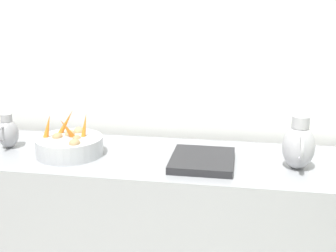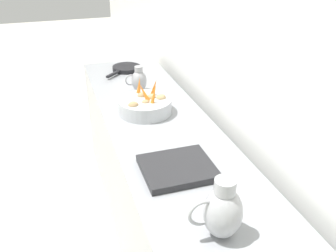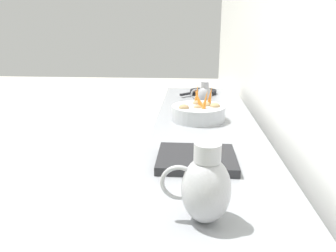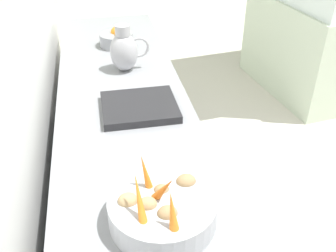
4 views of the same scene
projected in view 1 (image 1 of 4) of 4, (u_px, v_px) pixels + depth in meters
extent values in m
cube|color=white|center=(269.00, 30.00, 2.38)|extent=(0.10, 9.40, 3.00)
cube|color=gray|center=(165.00, 236.00, 2.35)|extent=(0.63, 3.17, 0.90)
cylinder|color=#ADAFB5|center=(70.00, 146.00, 2.25)|extent=(0.34, 0.34, 0.09)
torus|color=#ADAFB5|center=(70.00, 153.00, 2.26)|extent=(0.20, 0.20, 0.01)
cone|color=orange|center=(68.00, 130.00, 2.23)|extent=(0.09, 0.09, 0.13)
cone|color=orange|center=(84.00, 128.00, 2.25)|extent=(0.07, 0.06, 0.15)
cone|color=orange|center=(47.00, 129.00, 2.23)|extent=(0.05, 0.07, 0.15)
cone|color=orange|center=(66.00, 124.00, 2.30)|extent=(0.04, 0.11, 0.16)
ellipsoid|color=#9E7F56|center=(77.00, 139.00, 2.23)|extent=(0.05, 0.04, 0.04)
ellipsoid|color=tan|center=(79.00, 131.00, 2.33)|extent=(0.06, 0.05, 0.05)
ellipsoid|color=tan|center=(70.00, 134.00, 2.28)|extent=(0.06, 0.05, 0.05)
ellipsoid|color=#9E7F56|center=(75.00, 144.00, 2.14)|extent=(0.06, 0.05, 0.05)
ellipsoid|color=#9E7F56|center=(57.00, 137.00, 2.24)|extent=(0.06, 0.05, 0.04)
ellipsoid|color=#A3A3A8|center=(299.00, 147.00, 2.05)|extent=(0.15, 0.15, 0.21)
cylinder|color=#A3A3A8|center=(301.00, 122.00, 2.02)|extent=(0.08, 0.08, 0.06)
torus|color=#A3A3A8|center=(301.00, 149.00, 1.97)|extent=(0.11, 0.01, 0.11)
ellipsoid|color=#939399|center=(8.00, 134.00, 2.35)|extent=(0.11, 0.11, 0.15)
cylinder|color=#939399|center=(6.00, 118.00, 2.33)|extent=(0.06, 0.06, 0.04)
torus|color=#939399|center=(2.00, 134.00, 2.29)|extent=(0.08, 0.01, 0.08)
cube|color=#232326|center=(202.00, 160.00, 2.13)|extent=(0.34, 0.30, 0.04)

